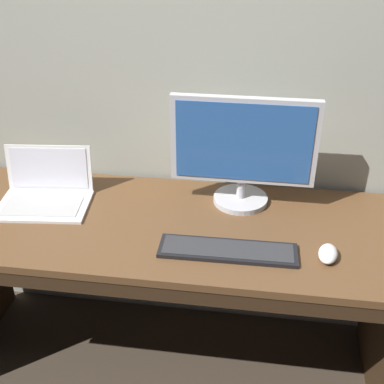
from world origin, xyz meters
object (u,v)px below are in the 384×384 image
(laptop_white, at_px, (46,191))
(computer_mouse, at_px, (328,254))
(wired_keyboard, at_px, (228,250))
(external_monitor, at_px, (243,150))

(laptop_white, distance_m, computer_mouse, 1.11)
(laptop_white, relative_size, computer_mouse, 3.47)
(computer_mouse, bearing_deg, wired_keyboard, -168.29)
(external_monitor, bearing_deg, laptop_white, -173.43)
(laptop_white, distance_m, external_monitor, 0.80)
(wired_keyboard, xyz_separation_m, computer_mouse, (0.34, 0.01, 0.01))
(external_monitor, relative_size, computer_mouse, 5.07)
(external_monitor, bearing_deg, computer_mouse, -44.95)
(computer_mouse, bearing_deg, laptop_white, 177.56)
(laptop_white, height_order, wired_keyboard, laptop_white)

